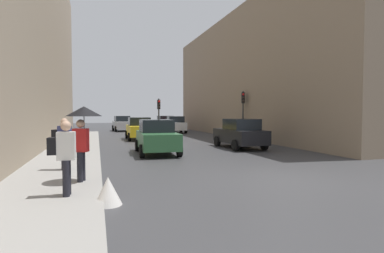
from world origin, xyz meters
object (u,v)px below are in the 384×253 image
car_yellow_taxi (139,128)px  warning_sign_triangle (108,191)px  car_dark_suv (240,134)px  pedestrian_with_grey_backpack (63,141)px  pedestrian_with_umbrella (83,123)px  pedestrian_with_black_backpack (64,153)px  car_silver_hatchback (122,124)px  car_white_compact (175,124)px  traffic_light_far_median (159,110)px  car_red_sedan (165,123)px  traffic_light_mid_street (243,106)px  car_green_estate (157,137)px

car_yellow_taxi → warning_sign_triangle: 17.81m
car_dark_suv → pedestrian_with_grey_backpack: pedestrian_with_grey_backpack is taller
pedestrian_with_umbrella → pedestrian_with_black_backpack: size_ratio=1.21×
car_silver_hatchback → pedestrian_with_umbrella: (-3.20, -27.80, 0.96)m
car_white_compact → pedestrian_with_black_backpack: 26.14m
pedestrian_with_umbrella → pedestrian_with_black_backpack: pedestrian_with_umbrella is taller
traffic_light_far_median → pedestrian_with_umbrella: 19.14m
car_yellow_taxi → car_red_sedan: same height
traffic_light_far_median → pedestrian_with_umbrella: (-5.69, -18.26, -0.50)m
car_white_compact → car_red_sedan: bearing=90.4°
traffic_light_mid_street → car_green_estate: traffic_light_mid_street is taller
traffic_light_far_median → car_red_sedan: 10.56m
pedestrian_with_black_backpack → car_green_estate: bearing=65.5°
car_silver_hatchback → car_green_estate: bearing=-89.6°
car_dark_suv → warning_sign_triangle: (-7.98, -9.71, -0.55)m
warning_sign_triangle → pedestrian_with_grey_backpack: bearing=107.7°
car_white_compact → pedestrian_with_grey_backpack: size_ratio=2.44×
car_red_sedan → car_dark_suv: bearing=-89.4°
car_yellow_taxi → car_red_sedan: 13.70m
car_yellow_taxi → pedestrian_with_black_backpack: pedestrian_with_black_backpack is taller
traffic_light_far_median → traffic_light_mid_street: bearing=-43.2°
car_yellow_taxi → car_green_estate: 8.90m
car_green_estate → car_red_sedan: bearing=77.0°
car_red_sedan → pedestrian_with_black_backpack: 31.12m
car_green_estate → pedestrian_with_black_backpack: pedestrian_with_black_backpack is taller
car_green_estate → warning_sign_triangle: car_green_estate is taller
car_silver_hatchback → pedestrian_with_grey_backpack: size_ratio=2.43×
traffic_light_far_median → car_white_compact: bearing=60.9°
car_green_estate → car_yellow_taxi: bearing=88.4°
car_silver_hatchback → car_red_sedan: size_ratio=1.02×
car_green_estate → pedestrian_with_umbrella: 7.48m
car_yellow_taxi → pedestrian_with_umbrella: size_ratio=1.98×
pedestrian_with_black_backpack → warning_sign_triangle: (0.97, -0.52, -0.84)m
traffic_light_mid_street → car_silver_hatchback: 17.04m
car_dark_suv → warning_sign_triangle: 12.58m
car_dark_suv → car_red_sedan: 20.69m
car_white_compact → pedestrian_with_black_backpack: size_ratio=2.44×
car_silver_hatchback → car_dark_suv: bearing=-75.0°
pedestrian_with_umbrella → pedestrian_with_grey_backpack: pedestrian_with_umbrella is taller
traffic_light_far_median → car_green_estate: 11.96m
pedestrian_with_black_backpack → pedestrian_with_grey_backpack: 3.67m
car_red_sedan → pedestrian_with_umbrella: (-8.36, -28.37, 0.96)m
car_white_compact → warning_sign_triangle: car_white_compact is taller
traffic_light_far_median → warning_sign_triangle: 21.01m
car_white_compact → car_green_estate: size_ratio=1.01×
car_green_estate → car_red_sedan: size_ratio=1.01×
car_dark_suv → car_yellow_taxi: bearing=122.5°
car_white_compact → pedestrian_with_grey_backpack: pedestrian_with_grey_backpack is taller
car_white_compact → car_green_estate: 17.26m
car_red_sedan → pedestrian_with_grey_backpack: 27.75m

